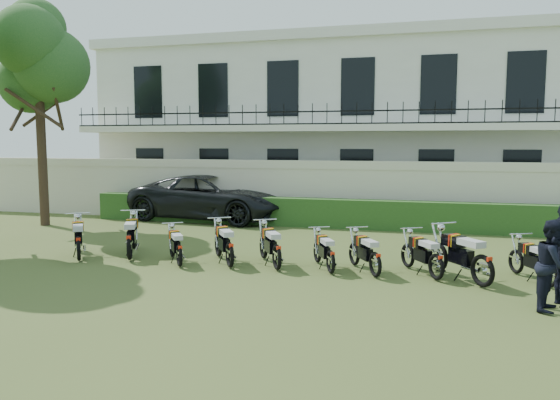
{
  "coord_description": "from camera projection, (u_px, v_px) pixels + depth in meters",
  "views": [
    {
      "loc": [
        4.25,
        -11.46,
        2.99
      ],
      "look_at": [
        0.44,
        2.48,
        1.44
      ],
      "focal_mm": 35.0,
      "sensor_mm": 36.0,
      "label": 1
    }
  ],
  "objects": [
    {
      "name": "motorcycle_9",
      "position": [
        550.0,
        267.0,
        11.12
      ],
      "size": [
        0.83,
        1.61,
        0.94
      ],
      "rotation": [
        0.0,
        0.0,
        0.42
      ],
      "color": "black",
      "rests_on": "ground"
    },
    {
      "name": "hedge",
      "position": [
        331.0,
        213.0,
        19.01
      ],
      "size": [
        18.0,
        0.6,
        1.0
      ],
      "primitive_type": "cube",
      "color": "#244719",
      "rests_on": "ground"
    },
    {
      "name": "officer_1",
      "position": [
        554.0,
        265.0,
        9.62
      ],
      "size": [
        0.83,
        0.94,
        1.63
      ],
      "primitive_type": "imported",
      "rotation": [
        0.0,
        0.0,
        1.26
      ],
      "color": "black",
      "rests_on": "ground"
    },
    {
      "name": "perimeter_wall",
      "position": [
        308.0,
        191.0,
        19.97
      ],
      "size": [
        30.0,
        0.35,
        2.3
      ],
      "color": "beige",
      "rests_on": "ground"
    },
    {
      "name": "motorcycle_8",
      "position": [
        483.0,
        263.0,
        11.1
      ],
      "size": [
        1.34,
        1.77,
        1.16
      ],
      "rotation": [
        0.0,
        0.0,
        0.63
      ],
      "color": "black",
      "rests_on": "ground"
    },
    {
      "name": "motorcycle_3",
      "position": [
        230.0,
        248.0,
        12.83
      ],
      "size": [
        1.14,
        1.66,
        1.05
      ],
      "rotation": [
        0.0,
        0.0,
        0.58
      ],
      "color": "black",
      "rests_on": "ground"
    },
    {
      "name": "ground",
      "position": [
        233.0,
        273.0,
        12.42
      ],
      "size": [
        100.0,
        100.0,
        0.0
      ],
      "primitive_type": "plane",
      "color": "#3E4F1F",
      "rests_on": "ground"
    },
    {
      "name": "motorcycle_1",
      "position": [
        129.0,
        241.0,
        13.66
      ],
      "size": [
        1.02,
        1.9,
        1.12
      ],
      "rotation": [
        0.0,
        0.0,
        0.45
      ],
      "color": "black",
      "rests_on": "ground"
    },
    {
      "name": "motorcycle_4",
      "position": [
        277.0,
        251.0,
        12.59
      ],
      "size": [
        1.05,
        1.69,
        1.04
      ],
      "rotation": [
        0.0,
        0.0,
        0.53
      ],
      "color": "black",
      "rests_on": "ground"
    },
    {
      "name": "tree_west_near",
      "position": [
        38.0,
        58.0,
        18.93
      ],
      "size": [
        3.4,
        3.2,
        7.9
      ],
      "color": "#473323",
      "rests_on": "ground"
    },
    {
      "name": "motorcycle_2",
      "position": [
        179.0,
        250.0,
        12.94
      ],
      "size": [
        1.03,
        1.44,
        0.92
      ],
      "rotation": [
        0.0,
        0.0,
        0.61
      ],
      "color": "black",
      "rests_on": "ground"
    },
    {
      "name": "motorcycle_7",
      "position": [
        436.0,
        260.0,
        11.7
      ],
      "size": [
        1.0,
        1.58,
        0.98
      ],
      "rotation": [
        0.0,
        0.0,
        0.55
      ],
      "color": "black",
      "rests_on": "ground"
    },
    {
      "name": "building",
      "position": [
        336.0,
        126.0,
        25.41
      ],
      "size": [
        20.4,
        9.6,
        7.4
      ],
      "color": "white",
      "rests_on": "ground"
    },
    {
      "name": "motorcycle_6",
      "position": [
        375.0,
        258.0,
        11.94
      ],
      "size": [
        0.95,
        1.58,
        0.96
      ],
      "rotation": [
        0.0,
        0.0,
        0.52
      ],
      "color": "black",
      "rests_on": "ground"
    },
    {
      "name": "motorcycle_5",
      "position": [
        331.0,
        256.0,
        12.27
      ],
      "size": [
        0.85,
        1.54,
        0.92
      ],
      "rotation": [
        0.0,
        0.0,
        0.46
      ],
      "color": "black",
      "rests_on": "ground"
    },
    {
      "name": "suv",
      "position": [
        211.0,
        197.0,
        20.83
      ],
      "size": [
        6.47,
        3.52,
        1.72
      ],
      "primitive_type": "imported",
      "rotation": [
        0.0,
        0.0,
        1.46
      ],
      "color": "black",
      "rests_on": "ground"
    },
    {
      "name": "motorcycle_0",
      "position": [
        78.0,
        242.0,
        13.58
      ],
      "size": [
        1.21,
        1.65,
        1.07
      ],
      "rotation": [
        0.0,
        0.0,
        0.62
      ],
      "color": "black",
      "rests_on": "ground"
    }
  ]
}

